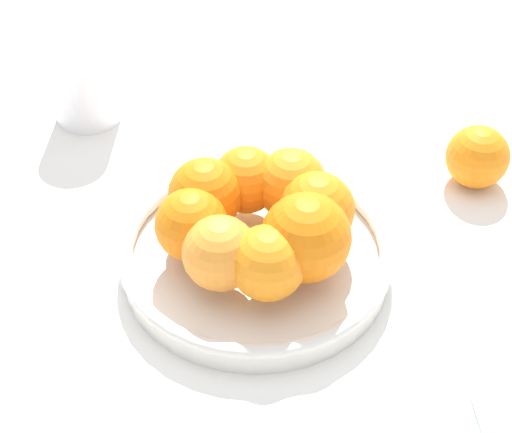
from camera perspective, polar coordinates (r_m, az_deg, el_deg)
ground_plane at (r=0.83m, az=-0.00°, el=-3.51°), size 4.00×4.00×0.00m
fruit_bowl at (r=0.82m, az=-0.00°, el=-2.68°), size 0.26×0.26×0.03m
orange_pile at (r=0.78m, az=0.29°, el=-0.10°), size 0.19×0.18×0.08m
stray_orange at (r=0.93m, az=14.56°, el=3.87°), size 0.07×0.07×0.07m
drinking_glass at (r=1.01m, az=-11.42°, el=9.21°), size 0.08×0.08×0.11m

